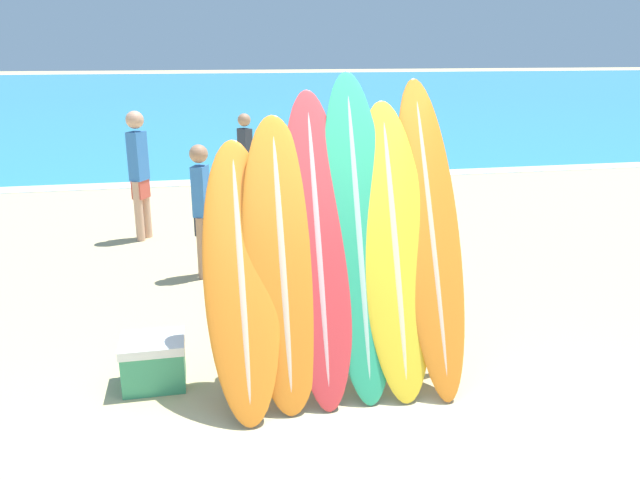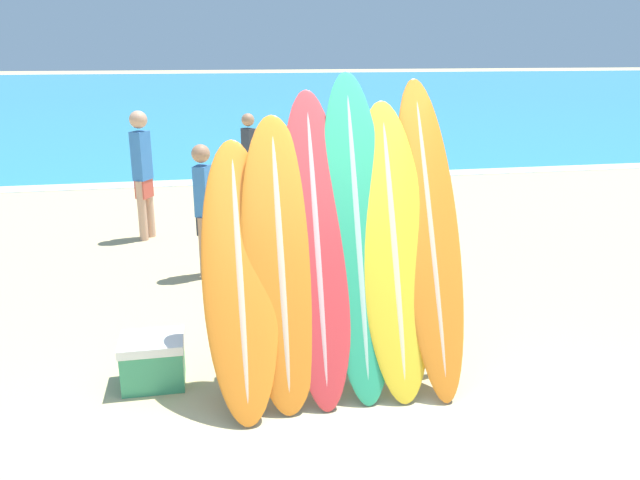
% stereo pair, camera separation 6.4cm
% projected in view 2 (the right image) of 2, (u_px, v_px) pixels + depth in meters
% --- Properties ---
extents(ground_plane, '(160.00, 160.00, 0.00)m').
position_uv_depth(ground_plane, '(346.00, 434.00, 4.44)').
color(ground_plane, tan).
extents(ocean_water, '(120.00, 60.00, 0.01)m').
position_uv_depth(ocean_water, '(213.00, 91.00, 40.43)').
color(ocean_water, teal).
rests_on(ocean_water, ground_plane).
extents(surfboard_rack, '(1.85, 0.04, 0.97)m').
position_uv_depth(surfboard_rack, '(339.00, 326.00, 4.96)').
color(surfboard_rack, slate).
rests_on(surfboard_rack, ground_plane).
extents(surfboard_slot_0, '(0.56, 1.05, 1.97)m').
position_uv_depth(surfboard_slot_0, '(240.00, 278.00, 4.66)').
color(surfboard_slot_0, orange).
rests_on(surfboard_slot_0, ground_plane).
extents(surfboard_slot_1, '(0.59, 0.94, 2.15)m').
position_uv_depth(surfboard_slot_1, '(281.00, 262.00, 4.72)').
color(surfboard_slot_1, orange).
rests_on(surfboard_slot_1, ground_plane).
extents(surfboard_slot_2, '(0.52, 1.01, 2.33)m').
position_uv_depth(surfboard_slot_2, '(317.00, 247.00, 4.79)').
color(surfboard_slot_2, red).
rests_on(surfboard_slot_2, ground_plane).
extents(surfboard_slot_3, '(0.54, 1.01, 2.47)m').
position_uv_depth(surfboard_slot_3, '(357.00, 236.00, 4.85)').
color(surfboard_slot_3, '#289E70').
rests_on(surfboard_slot_3, ground_plane).
extents(surfboard_slot_4, '(0.57, 0.99, 2.24)m').
position_uv_depth(surfboard_slot_4, '(393.00, 249.00, 4.89)').
color(surfboard_slot_4, yellow).
rests_on(surfboard_slot_4, ground_plane).
extents(surfboard_slot_5, '(0.49, 1.19, 2.41)m').
position_uv_depth(surfboard_slot_5, '(430.00, 235.00, 4.97)').
color(surfboard_slot_5, orange).
rests_on(surfboard_slot_5, ground_plane).
extents(person_near_water, '(0.28, 0.31, 1.82)m').
position_uv_depth(person_near_water, '(143.00, 170.00, 8.74)').
color(person_near_water, tan).
rests_on(person_near_water, ground_plane).
extents(person_mid_beach, '(0.25, 0.28, 1.61)m').
position_uv_depth(person_mid_beach, '(249.00, 157.00, 10.51)').
color(person_mid_beach, '#A87A5B').
rests_on(person_mid_beach, ground_plane).
extents(person_far_left, '(0.22, 0.27, 1.59)m').
position_uv_depth(person_far_left, '(204.00, 206.00, 7.29)').
color(person_far_left, '#A87A5B').
rests_on(person_far_left, ground_plane).
extents(cooler_box, '(0.51, 0.41, 0.41)m').
position_uv_depth(cooler_box, '(153.00, 361.00, 5.05)').
color(cooler_box, '#389366').
rests_on(cooler_box, ground_plane).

